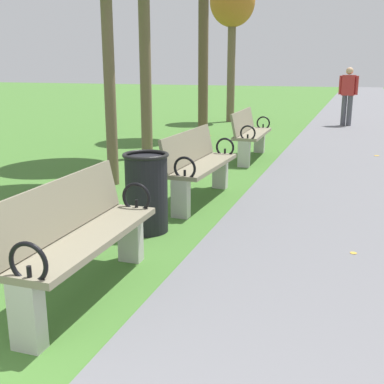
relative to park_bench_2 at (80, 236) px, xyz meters
name	(u,v)px	position (x,y,z in m)	size (l,w,h in m)	color
paved_walkway	(361,114)	(1.94, 15.25, -0.48)	(2.88, 44.00, 0.02)	slate
park_bench_2	(80,236)	(0.00, 0.00, 0.00)	(0.49, 1.61, 0.90)	gray
park_bench_3	(199,164)	(0.00, 2.83, 0.00)	(0.53, 1.62, 0.90)	gray
park_bench_4	(250,133)	(0.00, 5.87, 0.00)	(0.50, 1.61, 0.90)	gray
tree_4	(232,6)	(-1.89, 11.70, 2.89)	(1.32, 1.32, 4.23)	brown
pedestrian_walking	(348,93)	(1.53, 11.63, 0.44)	(0.52, 0.27, 1.62)	#4C4C56
trash_bin	(147,192)	(-0.15, 1.53, -0.06)	(0.48, 0.48, 0.84)	black
scattered_leaves	(259,232)	(1.00, 1.82, -0.47)	(4.72, 12.73, 0.02)	gold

